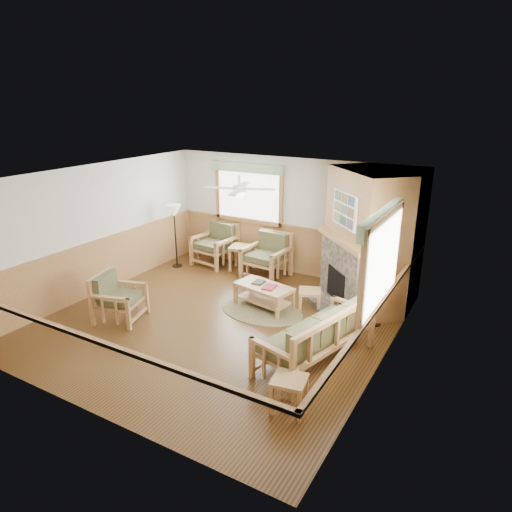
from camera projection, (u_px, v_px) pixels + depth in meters
The scene contains 24 objects.
floor at pixel (219, 321), 8.51m from camera, with size 6.00×6.00×0.01m, color #4D3115.
ceiling at pixel (214, 177), 7.62m from camera, with size 6.00×6.00×0.01m, color white.
wall_back at pixel (291, 217), 10.52m from camera, with size 6.00×0.02×2.70m, color silver.
wall_front at pixel (78, 321), 5.61m from camera, with size 6.00×0.02×2.70m, color silver.
wall_left at pixel (98, 230), 9.48m from camera, with size 0.02×6.00×2.70m, color silver.
wall_right at pixel (386, 286), 6.65m from camera, with size 0.02×6.00×2.70m, color silver.
wainscot at pixel (218, 294), 8.33m from camera, with size 6.00×6.00×1.10m, color #A87644, non-canonical shape.
fireplace at pixel (365, 240), 8.78m from camera, with size 2.20×2.20×2.70m, color #A87644, non-canonical shape.
window_back at pixel (248, 162), 10.62m from camera, with size 1.90×0.16×1.50m, color white, non-canonical shape.
window_right at pixel (388, 210), 6.12m from camera, with size 0.16×1.90×1.50m, color white, non-canonical shape.
ceiling_fan at pixel (239, 178), 7.74m from camera, with size 1.24×1.24×0.36m, color white, non-canonical shape.
sofa at pixel (316, 334), 7.07m from camera, with size 0.86×2.09×0.96m, color tan, non-canonical shape.
armchair_back_left at pixel (215, 244), 11.30m from camera, with size 0.90×0.90×1.01m, color tan, non-canonical shape.
armchair_back_right at pixel (266, 256), 10.45m from camera, with size 0.91×0.91×1.02m, color tan, non-canonical shape.
armchair_left at pixel (119, 297), 8.46m from camera, with size 0.79×0.79×0.89m, color tan, non-canonical shape.
coffee_table at pixel (264, 296), 9.03m from camera, with size 1.15×0.58×0.46m, color tan, non-canonical shape.
end_table_chairs at pixel (242, 258), 10.96m from camera, with size 0.54×0.51×0.60m, color tan, non-canonical shape.
end_table_sofa at pixel (289, 394), 6.01m from camera, with size 0.44×0.43×0.50m, color tan, non-canonical shape.
footstool at pixel (310, 299), 9.01m from camera, with size 0.43×0.43×0.37m, color tan, non-canonical shape.
braided_rug at pixel (262, 311), 8.90m from camera, with size 1.69×1.69×0.01m, color brown.
floor_lamp_left at pixel (175, 236), 11.02m from camera, with size 0.36×0.36×1.56m, color black, non-canonical shape.
floor_lamp_right at pixel (378, 287), 8.16m from camera, with size 0.34×0.34×1.50m, color black, non-canonical shape.
book_red at pixel (269, 286), 8.83m from camera, with size 0.22×0.30×0.03m, color maroon.
book_dark at pixel (259, 282), 9.07m from camera, with size 0.20×0.27×0.03m, color #272821.
Camera 1 is at (4.40, -6.27, 3.96)m, focal length 32.00 mm.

